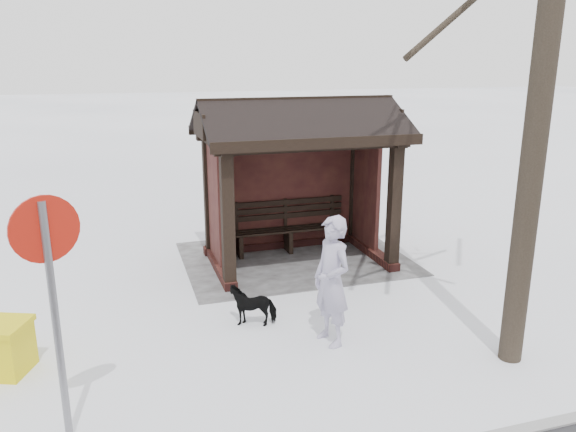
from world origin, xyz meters
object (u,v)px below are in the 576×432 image
object	(u,v)px
bus_shelter	(296,148)
dog	(253,304)
pedestrian	(332,281)
road_sign	(50,270)

from	to	relation	value
bus_shelter	dog	world-z (taller)	bus_shelter
pedestrian	road_sign	world-z (taller)	road_sign
pedestrian	dog	distance (m)	1.38
bus_shelter	road_sign	distance (m)	5.80
pedestrian	road_sign	xyz separation A→B (m)	(3.28, 1.07, 0.92)
pedestrian	road_sign	distance (m)	3.57
bus_shelter	dog	size ratio (longest dim) A/B	5.26
pedestrian	bus_shelter	bearing A→B (deg)	155.82
pedestrian	dog	xyz separation A→B (m)	(0.87, -0.88, -0.60)
bus_shelter	road_sign	bearing A→B (deg)	48.56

